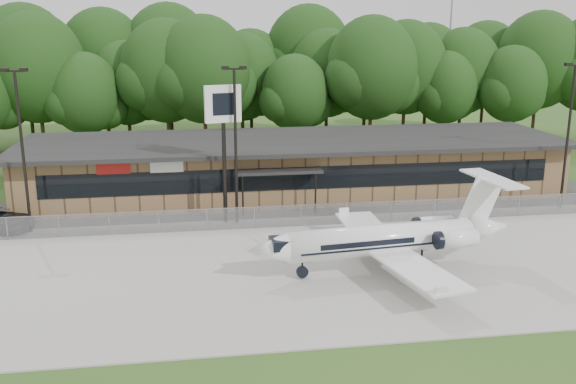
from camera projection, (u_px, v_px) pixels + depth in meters
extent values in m
plane|color=#294C1B|center=(384.00, 333.00, 27.26)|extent=(160.00, 160.00, 0.00)
cube|color=#9E9B93|center=(341.00, 265.00, 34.90)|extent=(64.00, 18.00, 0.08)
cube|color=#383835|center=(304.00, 207.00, 45.90)|extent=(50.00, 9.00, 0.06)
cube|color=brown|center=(294.00, 167.00, 49.70)|extent=(40.00, 10.00, 4.00)
cube|color=black|center=(305.00, 178.00, 44.83)|extent=(36.00, 0.08, 1.60)
cube|color=black|center=(295.00, 141.00, 48.68)|extent=(41.00, 11.50, 0.30)
cube|color=black|center=(278.00, 171.00, 43.80)|extent=(6.00, 1.60, 0.20)
cube|color=#B01815|center=(113.00, 169.00, 42.62)|extent=(2.20, 0.06, 0.70)
cube|color=silver|center=(167.00, 167.00, 43.13)|extent=(2.20, 0.06, 0.70)
cube|color=gray|center=(316.00, 216.00, 41.41)|extent=(46.00, 0.03, 1.50)
cube|color=gray|center=(316.00, 204.00, 41.22)|extent=(46.00, 0.04, 0.04)
cylinder|color=gray|center=(451.00, 26.00, 73.19)|extent=(0.20, 0.20, 25.00)
cylinder|color=black|center=(23.00, 155.00, 39.14)|extent=(0.18, 0.18, 10.00)
cube|color=black|center=(14.00, 71.00, 37.86)|extent=(1.20, 0.12, 0.12)
cube|color=black|center=(4.00, 70.00, 37.76)|extent=(0.45, 0.30, 0.22)
cube|color=black|center=(24.00, 70.00, 37.92)|extent=(0.45, 0.30, 0.22)
cylinder|color=black|center=(236.00, 149.00, 41.04)|extent=(0.18, 0.18, 10.00)
cube|color=black|center=(234.00, 69.00, 39.75)|extent=(1.20, 0.12, 0.12)
cube|color=black|center=(225.00, 68.00, 39.66)|extent=(0.45, 0.30, 0.22)
cube|color=black|center=(243.00, 68.00, 39.82)|extent=(0.45, 0.30, 0.22)
cylinder|color=black|center=(567.00, 139.00, 44.40)|extent=(0.18, 0.18, 10.00)
cube|color=black|center=(576.00, 65.00, 43.11)|extent=(1.20, 0.12, 0.12)
cube|color=black|center=(568.00, 64.00, 43.01)|extent=(0.45, 0.30, 0.22)
cylinder|color=white|center=(381.00, 241.00, 33.56)|extent=(10.30, 2.70, 1.63)
cone|color=white|center=(267.00, 251.00, 32.06)|extent=(2.20, 1.84, 1.63)
cone|color=white|center=(486.00, 229.00, 35.06)|extent=(2.40, 1.86, 1.63)
cube|color=white|center=(418.00, 272.00, 30.66)|extent=(2.88, 6.31, 0.12)
cube|color=white|center=(366.00, 229.00, 36.95)|extent=(2.88, 6.31, 0.12)
cylinder|color=white|center=(456.00, 240.00, 33.24)|extent=(2.32, 1.15, 0.92)
cylinder|color=white|center=(433.00, 226.00, 35.62)|extent=(2.32, 1.15, 0.92)
cube|color=white|center=(480.00, 204.00, 34.55)|extent=(2.50, 0.41, 3.06)
cube|color=white|center=(492.00, 180.00, 34.38)|extent=(1.81, 4.80, 0.10)
cube|color=black|center=(281.00, 245.00, 32.16)|extent=(1.14, 1.32, 0.51)
cube|color=black|center=(412.00, 262.00, 34.36)|extent=(1.07, 2.52, 0.71)
cylinder|color=black|center=(302.00, 273.00, 32.86)|extent=(0.67, 0.67, 0.22)
cylinder|color=black|center=(224.00, 159.00, 41.40)|extent=(0.31, 0.31, 8.60)
cube|color=silver|center=(223.00, 104.00, 40.49)|extent=(2.37, 0.78, 2.37)
cube|color=black|center=(223.00, 104.00, 40.37)|extent=(1.37, 0.35, 1.40)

